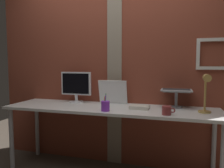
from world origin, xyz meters
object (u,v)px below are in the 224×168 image
object	(u,v)px
whiteboard_panel	(113,92)
desk_lamp	(206,89)
laptop	(177,85)
monitor	(76,85)
pen_cup	(105,106)
coffee_mug	(167,110)

from	to	relation	value
whiteboard_panel	desk_lamp	size ratio (longest dim) A/B	0.91
laptop	desk_lamp	size ratio (longest dim) A/B	0.86
monitor	laptop	size ratio (longest dim) A/B	1.17
whiteboard_panel	desk_lamp	bearing A→B (deg)	-15.22
whiteboard_panel	pen_cup	distance (m)	0.44
monitor	pen_cup	size ratio (longest dim) A/B	2.18
pen_cup	coffee_mug	size ratio (longest dim) A/B	1.45
coffee_mug	whiteboard_panel	bearing A→B (deg)	146.84
desk_lamp	coffee_mug	bearing A→B (deg)	-156.56
desk_lamp	coffee_mug	world-z (taller)	desk_lamp
monitor	whiteboard_panel	size ratio (longest dim) A/B	1.12
monitor	desk_lamp	distance (m)	1.49
desk_lamp	pen_cup	xyz separation A→B (m)	(-0.96, -0.15, -0.18)
whiteboard_panel	pen_cup	size ratio (longest dim) A/B	1.95
laptop	coffee_mug	world-z (taller)	laptop
laptop	whiteboard_panel	distance (m)	0.74
pen_cup	whiteboard_panel	bearing A→B (deg)	95.99
monitor	pen_cup	distance (m)	0.66
whiteboard_panel	desk_lamp	xyz separation A→B (m)	(1.01, -0.27, 0.10)
monitor	laptop	world-z (taller)	laptop
whiteboard_panel	laptop	bearing A→B (deg)	3.43
whiteboard_panel	coffee_mug	bearing A→B (deg)	-33.16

